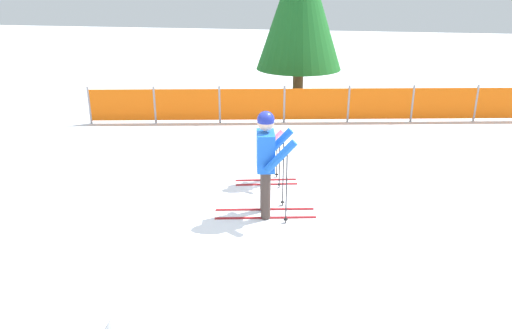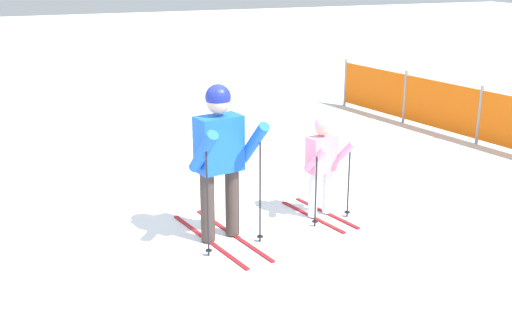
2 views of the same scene
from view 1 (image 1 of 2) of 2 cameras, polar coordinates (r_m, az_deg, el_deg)
The scene contains 6 objects.
ground_plane at distance 8.09m, azimuth 0.52°, elevation -6.16°, with size 60.00×60.00×0.00m, color white.
skier_adult at distance 7.83m, azimuth 1.27°, elevation 1.13°, with size 1.68×0.81×1.74m.
skier_child at distance 9.19m, azimuth 1.32°, elevation 2.09°, with size 1.19×0.59×1.23m.
safety_fence at distance 13.37m, azimuth 6.92°, elevation 6.88°, with size 11.78×2.33×0.99m.
conifer_far at distance 15.36m, azimuth 5.09°, elevation 18.02°, with size 2.57×2.57×4.78m.
snow_mound at distance 5.90m, azimuth -10.78°, elevation -18.01°, with size 1.23×1.05×0.49m, color white.
Camera 1 is at (1.14, -7.12, 3.66)m, focal length 35.00 mm.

